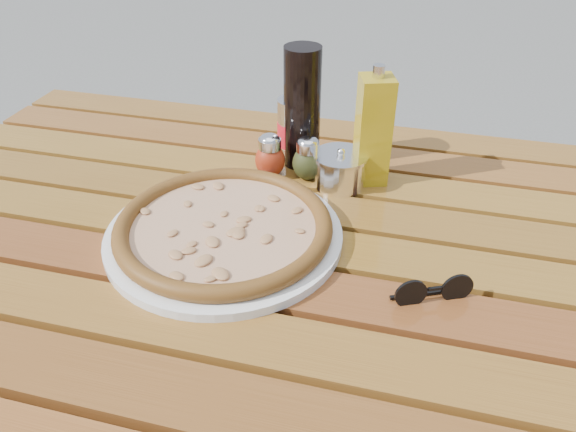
% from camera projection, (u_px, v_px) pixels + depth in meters
% --- Properties ---
extents(table, '(1.40, 0.90, 0.75)m').
position_uv_depth(table, '(285.00, 277.00, 0.90)').
color(table, '#331A0B').
rests_on(table, ground).
extents(plate, '(0.40, 0.40, 0.01)m').
position_uv_depth(plate, '(224.00, 235.00, 0.85)').
color(plate, white).
rests_on(plate, table).
extents(pizza, '(0.34, 0.34, 0.03)m').
position_uv_depth(pizza, '(224.00, 226.00, 0.85)').
color(pizza, beige).
rests_on(pizza, plate).
extents(pepper_shaker, '(0.07, 0.07, 0.08)m').
position_uv_depth(pepper_shaker, '(270.00, 156.00, 1.00)').
color(pepper_shaker, '#B13114').
rests_on(pepper_shaker, table).
extents(oregano_shaker, '(0.07, 0.07, 0.08)m').
position_uv_depth(oregano_shaker, '(308.00, 159.00, 0.99)').
color(oregano_shaker, '#3A3F19').
rests_on(oregano_shaker, table).
extents(dark_bottle, '(0.08, 0.08, 0.22)m').
position_uv_depth(dark_bottle, '(302.00, 108.00, 1.00)').
color(dark_bottle, black).
rests_on(dark_bottle, table).
extents(soda_can, '(0.08, 0.08, 0.12)m').
position_uv_depth(soda_can, '(295.00, 131.00, 1.04)').
color(soda_can, silver).
rests_on(soda_can, table).
extents(olive_oil_cruet, '(0.07, 0.07, 0.21)m').
position_uv_depth(olive_oil_cruet, '(373.00, 130.00, 0.95)').
color(olive_oil_cruet, '#AE9012').
rests_on(olive_oil_cruet, table).
extents(parmesan_tin, '(0.10, 0.10, 0.07)m').
position_uv_depth(parmesan_tin, '(340.00, 169.00, 0.98)').
color(parmesan_tin, white).
rests_on(parmesan_tin, table).
extents(sunglasses, '(0.11, 0.07, 0.04)m').
position_uv_depth(sunglasses, '(433.00, 291.00, 0.74)').
color(sunglasses, black).
rests_on(sunglasses, table).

